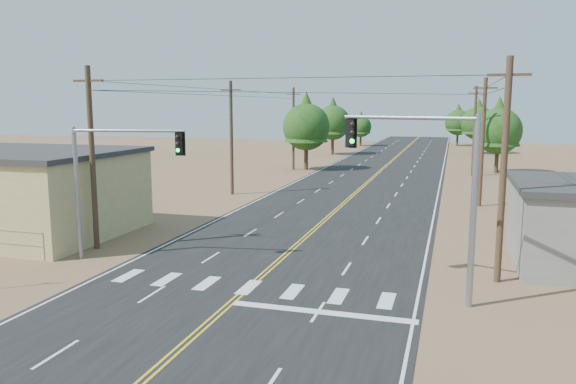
% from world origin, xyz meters
% --- Properties ---
extents(ground, '(220.00, 220.00, 0.00)m').
position_xyz_m(ground, '(0.00, 0.00, 0.00)').
color(ground, '#886349').
rests_on(ground, ground).
extents(road, '(15.00, 200.00, 0.02)m').
position_xyz_m(road, '(0.00, 30.00, 0.01)').
color(road, black).
rests_on(road, ground).
extents(utility_pole_left_near, '(1.80, 0.30, 10.00)m').
position_xyz_m(utility_pole_left_near, '(-10.50, 12.00, 5.12)').
color(utility_pole_left_near, '#4C3826').
rests_on(utility_pole_left_near, ground).
extents(utility_pole_left_mid, '(1.80, 0.30, 10.00)m').
position_xyz_m(utility_pole_left_mid, '(-10.50, 32.00, 5.12)').
color(utility_pole_left_mid, '#4C3826').
rests_on(utility_pole_left_mid, ground).
extents(utility_pole_left_far, '(1.80, 0.30, 10.00)m').
position_xyz_m(utility_pole_left_far, '(-10.50, 52.00, 5.12)').
color(utility_pole_left_far, '#4C3826').
rests_on(utility_pole_left_far, ground).
extents(utility_pole_right_near, '(1.80, 0.30, 10.00)m').
position_xyz_m(utility_pole_right_near, '(10.50, 12.00, 5.12)').
color(utility_pole_right_near, '#4C3826').
rests_on(utility_pole_right_near, ground).
extents(utility_pole_right_mid, '(1.80, 0.30, 10.00)m').
position_xyz_m(utility_pole_right_mid, '(10.50, 32.00, 5.12)').
color(utility_pole_right_mid, '#4C3826').
rests_on(utility_pole_right_mid, ground).
extents(utility_pole_right_far, '(1.80, 0.30, 10.00)m').
position_xyz_m(utility_pole_right_far, '(10.50, 52.00, 5.12)').
color(utility_pole_right_far, '#4C3826').
rests_on(utility_pole_right_far, ground).
extents(signal_mast_left, '(5.84, 1.14, 6.84)m').
position_xyz_m(signal_mast_left, '(-8.38, 10.26, 4.65)').
color(signal_mast_left, gray).
rests_on(signal_mast_left, ground).
extents(signal_mast_right, '(5.62, 2.32, 7.61)m').
position_xyz_m(signal_mast_right, '(7.62, 8.91, 5.12)').
color(signal_mast_right, gray).
rests_on(signal_mast_right, ground).
extents(tree_left_near, '(5.73, 5.73, 9.54)m').
position_xyz_m(tree_left_near, '(-9.00, 52.45, 5.84)').
color(tree_left_near, '#3F2D1E').
rests_on(tree_left_near, ground).
extents(tree_left_mid, '(5.55, 5.55, 9.25)m').
position_xyz_m(tree_left_mid, '(-10.35, 74.48, 5.66)').
color(tree_left_mid, '#3F2D1E').
rests_on(tree_left_mid, ground).
extents(tree_left_far, '(4.08, 4.08, 6.80)m').
position_xyz_m(tree_left_far, '(-9.00, 94.34, 4.15)').
color(tree_left_far, '#3F2D1E').
rests_on(tree_left_far, ground).
extents(tree_right_near, '(5.36, 5.36, 8.93)m').
position_xyz_m(tree_right_near, '(13.26, 55.39, 5.46)').
color(tree_right_near, '#3F2D1E').
rests_on(tree_right_near, ground).
extents(tree_right_mid, '(5.42, 5.42, 9.03)m').
position_xyz_m(tree_right_mid, '(12.04, 82.42, 5.52)').
color(tree_right_mid, '#3F2D1E').
rests_on(tree_right_mid, ground).
extents(tree_right_far, '(4.94, 4.94, 8.23)m').
position_xyz_m(tree_right_far, '(9.00, 100.18, 5.03)').
color(tree_right_far, '#3F2D1E').
rests_on(tree_right_far, ground).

